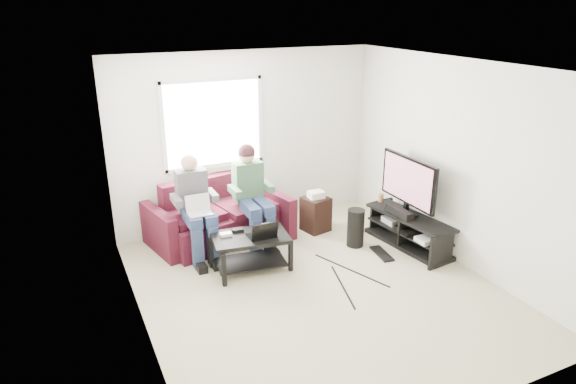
{
  "coord_description": "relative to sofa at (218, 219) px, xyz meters",
  "views": [
    {
      "loc": [
        -2.6,
        -4.69,
        3.22
      ],
      "look_at": [
        -0.1,
        0.6,
        1.05
      ],
      "focal_mm": 32.0,
      "sensor_mm": 36.0,
      "label": 1
    }
  ],
  "objects": [
    {
      "name": "floor",
      "position": [
        0.63,
        -1.8,
        -0.32
      ],
      "size": [
        4.5,
        4.5,
        0.0
      ],
      "primitive_type": "plane",
      "color": "#C2B997",
      "rests_on": "ground"
    },
    {
      "name": "ceiling",
      "position": [
        0.63,
        -1.8,
        2.28
      ],
      "size": [
        4.5,
        4.5,
        0.0
      ],
      "primitive_type": "plane",
      "rotation": [
        3.14,
        0.0,
        0.0
      ],
      "color": "white",
      "rests_on": "wall_back"
    },
    {
      "name": "wall_back",
      "position": [
        0.63,
        0.45,
        0.98
      ],
      "size": [
        4.5,
        0.0,
        4.5
      ],
      "primitive_type": "plane",
      "rotation": [
        1.57,
        0.0,
        0.0
      ],
      "color": "silver",
      "rests_on": "floor"
    },
    {
      "name": "wall_front",
      "position": [
        0.63,
        -4.05,
        0.98
      ],
      "size": [
        4.5,
        0.0,
        4.5
      ],
      "primitive_type": "plane",
      "rotation": [
        -1.57,
        0.0,
        0.0
      ],
      "color": "silver",
      "rests_on": "floor"
    },
    {
      "name": "wall_left",
      "position": [
        -1.37,
        -1.8,
        0.98
      ],
      "size": [
        0.0,
        4.5,
        4.5
      ],
      "primitive_type": "plane",
      "rotation": [
        1.57,
        0.0,
        1.57
      ],
      "color": "silver",
      "rests_on": "floor"
    },
    {
      "name": "wall_right",
      "position": [
        2.63,
        -1.8,
        0.98
      ],
      "size": [
        0.0,
        4.5,
        4.5
      ],
      "primitive_type": "plane",
      "rotation": [
        1.57,
        0.0,
        -1.57
      ],
      "color": "silver",
      "rests_on": "floor"
    },
    {
      "name": "window",
      "position": [
        0.13,
        0.43,
        1.28
      ],
      "size": [
        1.48,
        0.04,
        1.28
      ],
      "color": "white",
      "rests_on": "wall_back"
    },
    {
      "name": "sofa",
      "position": [
        0.0,
        0.0,
        0.0
      ],
      "size": [
        2.04,
        1.19,
        0.87
      ],
      "color": "#40101B",
      "rests_on": "floor"
    },
    {
      "name": "person_left",
      "position": [
        -0.4,
        -0.33,
        0.43
      ],
      "size": [
        0.4,
        0.7,
        1.36
      ],
      "color": "navy",
      "rests_on": "sofa"
    },
    {
      "name": "person_right",
      "position": [
        0.4,
        -0.31,
        0.49
      ],
      "size": [
        0.4,
        0.71,
        1.41
      ],
      "color": "navy",
      "rests_on": "sofa"
    },
    {
      "name": "laptop_silver",
      "position": [
        -0.4,
        -0.53,
        0.41
      ],
      "size": [
        0.37,
        0.3,
        0.24
      ],
      "primitive_type": null,
      "rotation": [
        0.0,
        0.0,
        0.27
      ],
      "color": "silver",
      "rests_on": "person_left"
    },
    {
      "name": "coffee_table",
      "position": [
        0.09,
        -1.02,
        0.03
      ],
      "size": [
        1.02,
        0.71,
        0.47
      ],
      "color": "black",
      "rests_on": "floor"
    },
    {
      "name": "laptop_black",
      "position": [
        0.21,
        -1.1,
        0.27
      ],
      "size": [
        0.36,
        0.27,
        0.24
      ],
      "primitive_type": null,
      "rotation": [
        0.0,
        0.0,
        -0.09
      ],
      "color": "black",
      "rests_on": "coffee_table"
    },
    {
      "name": "controller_a",
      "position": [
        -0.19,
        -0.9,
        0.17
      ],
      "size": [
        0.15,
        0.1,
        0.04
      ],
      "primitive_type": "cube",
      "rotation": [
        0.0,
        0.0,
        -0.09
      ],
      "color": "silver",
      "rests_on": "coffee_table"
    },
    {
      "name": "controller_b",
      "position": [
        -0.01,
        -0.84,
        0.17
      ],
      "size": [
        0.15,
        0.1,
        0.04
      ],
      "primitive_type": "cube",
      "rotation": [
        0.0,
        0.0,
        -0.1
      ],
      "color": "black",
      "rests_on": "coffee_table"
    },
    {
      "name": "controller_c",
      "position": [
        0.39,
        -0.87,
        0.17
      ],
      "size": [
        0.15,
        0.11,
        0.04
      ],
      "primitive_type": "cube",
      "rotation": [
        0.0,
        0.0,
        -0.17
      ],
      "color": "gray",
      "rests_on": "coffee_table"
    },
    {
      "name": "tv_stand",
      "position": [
        2.33,
        -1.34,
        -0.12
      ],
      "size": [
        0.58,
        1.42,
        0.46
      ],
      "color": "black",
      "rests_on": "floor"
    },
    {
      "name": "tv",
      "position": [
        2.32,
        -1.24,
        0.59
      ],
      "size": [
        0.12,
        1.1,
        0.81
      ],
      "color": "black",
      "rests_on": "tv_stand"
    },
    {
      "name": "soundbar",
      "position": [
        2.21,
        -1.24,
        0.18
      ],
      "size": [
        0.12,
        0.5,
        0.1
      ],
      "primitive_type": "cube",
      "color": "black",
      "rests_on": "tv_stand"
    },
    {
      "name": "drink_cup",
      "position": [
        2.28,
        -0.71,
        0.19
      ],
      "size": [
        0.08,
        0.08,
        0.12
      ],
      "primitive_type": "cylinder",
      "color": "#996742",
      "rests_on": "tv_stand"
    },
    {
      "name": "console_white",
      "position": [
        2.33,
        -1.74,
        -0.05
      ],
      "size": [
        0.3,
        0.22,
        0.06
      ],
      "primitive_type": "cube",
      "color": "silver",
      "rests_on": "tv_stand"
    },
    {
      "name": "console_grey",
      "position": [
        2.33,
        -1.04,
        -0.04
      ],
      "size": [
        0.34,
        0.26,
        0.08
      ],
      "primitive_type": "cube",
      "color": "gray",
      "rests_on": "tv_stand"
    },
    {
      "name": "console_black",
      "position": [
        2.33,
        -1.39,
        -0.04
      ],
      "size": [
        0.38,
        0.3,
        0.07
      ],
      "primitive_type": "cube",
      "color": "black",
      "rests_on": "tv_stand"
    },
    {
      "name": "subwoofer",
      "position": [
        1.66,
        -1.01,
        -0.05
      ],
      "size": [
        0.24,
        0.24,
        0.54
      ],
      "primitive_type": "cylinder",
      "color": "black",
      "rests_on": "floor"
    },
    {
      "name": "keyboard_floor",
      "position": [
        1.84,
        -1.41,
        -0.31
      ],
      "size": [
        0.22,
        0.48,
        0.03
      ],
      "primitive_type": "cube",
      "rotation": [
        0.0,
        0.0,
        -0.15
      ],
      "color": "black",
      "rests_on": "floor"
    },
    {
      "name": "end_table",
      "position": [
        1.41,
        -0.31,
        -0.04
      ],
      "size": [
        0.35,
        0.35,
        0.62
      ],
      "color": "black",
      "rests_on": "floor"
    }
  ]
}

